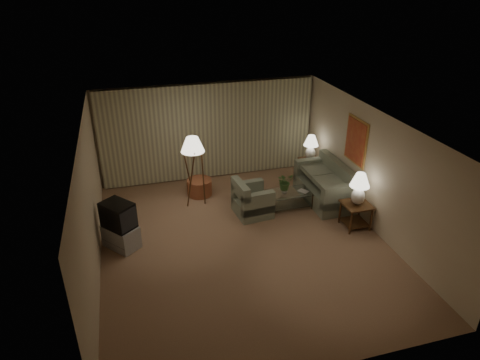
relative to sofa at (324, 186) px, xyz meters
name	(u,v)px	position (x,y,z in m)	size (l,w,h in m)	color
ground	(243,242)	(-2.50, -1.26, -0.40)	(7.00, 7.00, 0.00)	#9D7957
room_shell	(226,143)	(-2.48, 0.25, 1.34)	(6.04, 7.02, 2.72)	beige
sofa	(324,186)	(0.00, 0.00, 0.00)	(1.83, 0.94, 0.81)	gray
armchair	(253,201)	(-1.95, -0.16, -0.05)	(1.00, 0.97, 0.71)	gray
side_table_near	(356,211)	(0.15, -1.35, 0.01)	(0.61, 0.61, 0.60)	#381D0F
side_table_far	(309,166)	(0.15, 1.25, 0.00)	(0.55, 0.46, 0.60)	#381D0F
table_lamp_near	(359,186)	(0.15, -1.35, 0.65)	(0.44, 0.44, 0.76)	white
table_lamp_far	(311,145)	(0.15, 1.25, 0.61)	(0.41, 0.41, 0.71)	white
coffee_table	(290,197)	(-0.96, -0.10, -0.13)	(1.15, 0.63, 0.41)	silver
tv_cabinet	(121,236)	(-5.05, -0.71, -0.15)	(0.83, 0.87, 0.50)	#B5B5B8
crt_tv	(118,215)	(-5.05, -0.71, 0.38)	(0.77, 0.80, 0.56)	black
floor_lamp	(194,170)	(-3.19, 0.76, 0.52)	(0.58, 0.58, 1.77)	#381D0F
ottoman	(199,187)	(-3.00, 1.16, -0.19)	(0.64, 0.64, 0.43)	#995A33
vase	(285,190)	(-1.11, -0.10, 0.09)	(0.15, 0.15, 0.15)	silver
flowers	(285,180)	(-1.11, -0.10, 0.38)	(0.39, 0.34, 0.44)	#416B2F
book	(301,192)	(-0.71, -0.20, 0.02)	(0.18, 0.24, 0.02)	olive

